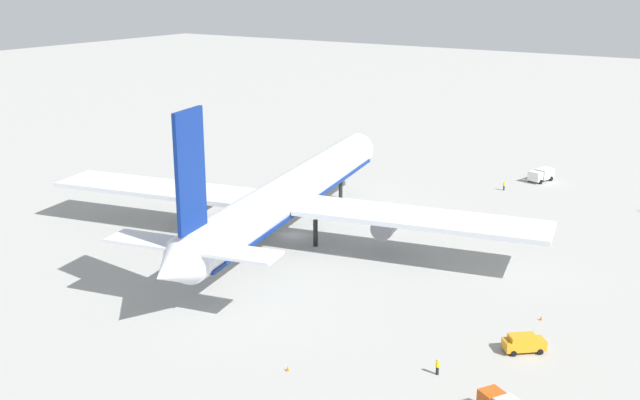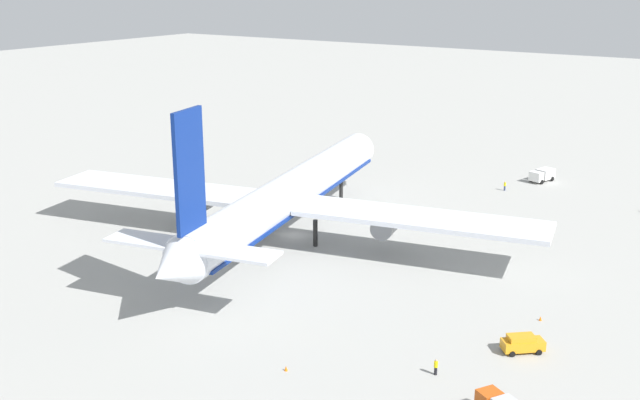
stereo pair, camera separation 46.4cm
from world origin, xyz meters
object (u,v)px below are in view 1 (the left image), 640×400
Objects in this scene: service_van at (524,343)px; traffic_cone_4 at (541,318)px; traffic_cone_2 at (288,368)px; ground_worker_2 at (438,367)px; service_truck_0 at (541,174)px; ground_worker_1 at (504,186)px; airliner at (288,195)px.

traffic_cone_4 is (8.82, 0.81, -0.76)m from service_van.
traffic_cone_4 is (26.26, -18.22, 0.00)m from traffic_cone_2.
service_van is 2.66× the size of ground_worker_2.
service_truck_0 is 11.11× the size of traffic_cone_2.
ground_worker_1 is at bearing 14.85° from ground_worker_2.
service_truck_0 is 82.09m from ground_worker_2.
service_truck_0 is at bearing 1.02° from traffic_cone_2.
service_van is at bearing -158.10° from ground_worker_1.
traffic_cone_2 is (-78.11, -5.36, -0.64)m from ground_worker_1.
traffic_cone_2 is at bearing -176.07° from ground_worker_1.
ground_worker_1 is (-10.42, 3.78, -0.45)m from service_truck_0.
airliner is 43.14m from traffic_cone_4.
service_van reaches higher than ground_worker_2.
service_van is 8.89m from traffic_cone_4.
ground_worker_1 is (60.67, 24.39, -0.12)m from service_van.
ground_worker_1 is 56.96m from traffic_cone_4.
traffic_cone_4 is at bearing -162.36° from service_truck_0.
service_van reaches higher than traffic_cone_2.
airliner is 43.85× the size of ground_worker_1.
airliner reaches higher than ground_worker_1.
ground_worker_2 is 3.17× the size of traffic_cone_2.
ground_worker_1 is 3.26× the size of traffic_cone_2.
service_truck_0 is 3.50× the size of ground_worker_2.
ground_worker_2 is (-80.73, -14.86, -0.48)m from service_truck_0.
ground_worker_1 is (44.49, -18.38, -6.12)m from airliner.
traffic_cone_4 is (-51.85, -23.58, -0.64)m from ground_worker_1.
ground_worker_1 is at bearing 21.90° from service_van.
traffic_cone_2 is (-88.52, -1.58, -1.09)m from service_truck_0.
ground_worker_1 is at bearing 160.05° from service_truck_0.
traffic_cone_4 is at bearing 5.25° from service_van.
ground_worker_2 is at bearing -124.90° from airliner.
airliner is 12.85× the size of service_truck_0.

